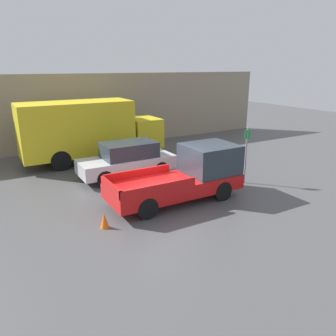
{
  "coord_description": "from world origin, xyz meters",
  "views": [
    {
      "loc": [
        -5.66,
        -10.6,
        5.12
      ],
      "look_at": [
        0.84,
        0.68,
        1.04
      ],
      "focal_mm": 35.0,
      "sensor_mm": 36.0,
      "label": 1
    }
  ],
  "objects": [
    {
      "name": "pickup_truck",
      "position": [
        1.2,
        -0.32,
        0.97
      ],
      "size": [
        5.35,
        2.02,
        2.09
      ],
      "color": "red",
      "rests_on": "ground"
    },
    {
      "name": "delivery_truck",
      "position": [
        -0.64,
        6.99,
        1.79
      ],
      "size": [
        7.75,
        2.38,
        3.31
      ],
      "color": "gold",
      "rests_on": "ground"
    },
    {
      "name": "car",
      "position": [
        0.15,
        3.34,
        0.85
      ],
      "size": [
        4.53,
        1.83,
        1.68
      ],
      "color": "silver",
      "rests_on": "ground"
    },
    {
      "name": "traffic_cone",
      "position": [
        -2.61,
        -1.11,
        0.26
      ],
      "size": [
        0.29,
        0.29,
        0.51
      ],
      "color": "orange",
      "rests_on": "ground"
    },
    {
      "name": "newspaper_box",
      "position": [
        -1.07,
        9.83,
        0.5
      ],
      "size": [
        0.45,
        0.4,
        1.0
      ],
      "color": "#194CB2",
      "rests_on": "ground"
    },
    {
      "name": "parking_sign",
      "position": [
        4.4,
        -0.12,
        1.43
      ],
      "size": [
        0.3,
        0.07,
        2.55
      ],
      "color": "gray",
      "rests_on": "ground"
    },
    {
      "name": "ground_plane",
      "position": [
        0.0,
        0.0,
        0.0
      ],
      "size": [
        60.0,
        60.0,
        0.0
      ],
      "primitive_type": "plane",
      "color": "#4C4C4F"
    },
    {
      "name": "building_wall",
      "position": [
        0.0,
        10.15,
        2.34
      ],
      "size": [
        28.0,
        0.15,
        4.67
      ],
      "color": "gray",
      "rests_on": "ground"
    }
  ]
}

